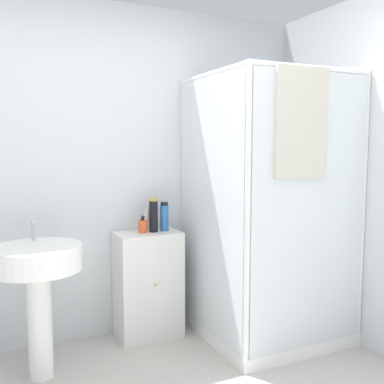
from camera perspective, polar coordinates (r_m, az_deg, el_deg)
name	(u,v)px	position (r m, az deg, el deg)	size (l,w,h in m)	color
wall_back	(97,173)	(3.44, -11.98, 2.41)	(6.40, 0.06, 2.50)	silver
shower_enclosure	(265,272)	(3.45, 9.31, -9.98)	(1.00, 1.03, 1.97)	white
vanity_cabinet	(148,284)	(3.50, -5.60, -11.56)	(0.48, 0.33, 0.80)	silver
sink	(38,275)	(2.97, -18.96, -9.97)	(0.54, 0.54, 0.97)	white
soap_dispenser	(143,226)	(3.38, -6.30, -4.32)	(0.06, 0.07, 0.13)	#E5562D
shampoo_bottle_tall_black	(154,215)	(3.39, -4.91, -2.98)	(0.06, 0.06, 0.26)	black
shampoo_bottle_blue	(164,217)	(3.43, -3.53, -3.17)	(0.06, 0.06, 0.22)	#2D66A3
lotion_bottle_white	(148,220)	(3.48, -5.64, -3.55)	(0.05, 0.05, 0.18)	white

